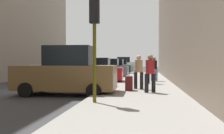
{
  "coord_description": "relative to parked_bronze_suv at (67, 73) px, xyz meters",
  "views": [
    {
      "loc": [
        6.18,
        -11.74,
        1.56
      ],
      "look_at": [
        4.01,
        5.12,
        1.16
      ],
      "focal_mm": 40.0,
      "sensor_mm": 36.0,
      "label": 1
    }
  ],
  "objects": [
    {
      "name": "sidewalk",
      "position": [
        3.35,
        0.66,
        -0.96
      ],
      "size": [
        4.0,
        40.0,
        0.15
      ],
      "primitive_type": "cube",
      "color": "gray",
      "rests_on": "ground_plane"
    },
    {
      "name": "pedestrian_in_red_jacket",
      "position": [
        3.8,
        0.2,
        0.07
      ],
      "size": [
        0.53,
        0.48,
        1.71
      ],
      "color": "black",
      "rests_on": "sidewalk"
    },
    {
      "name": "parked_silver_sedan",
      "position": [
        0.0,
        24.06,
        -0.18
      ],
      "size": [
        4.27,
        2.19,
        1.79
      ],
      "color": "#B7BABF",
      "rests_on": "ground_plane"
    },
    {
      "name": "pedestrian_in_jeans",
      "position": [
        4.25,
        6.83,
        0.07
      ],
      "size": [
        0.52,
        0.46,
        1.71
      ],
      "color": "#728CB2",
      "rests_on": "sidewalk"
    },
    {
      "name": "parked_red_hatchback",
      "position": [
        0.0,
        6.22,
        -0.18
      ],
      "size": [
        4.25,
        2.16,
        1.79
      ],
      "color": "#B2191E",
      "rests_on": "ground_plane"
    },
    {
      "name": "fire_hydrant",
      "position": [
        1.8,
        2.77,
        -0.54
      ],
      "size": [
        0.42,
        0.22,
        0.7
      ],
      "color": "red",
      "rests_on": "sidewalk"
    },
    {
      "name": "pedestrian_in_tan_coat",
      "position": [
        3.26,
        1.63,
        0.07
      ],
      "size": [
        0.53,
        0.5,
        1.71
      ],
      "color": "black",
      "rests_on": "sidewalk"
    },
    {
      "name": "traffic_light",
      "position": [
        1.85,
        -2.71,
        1.73
      ],
      "size": [
        0.32,
        0.32,
        3.6
      ],
      "color": "#514C0F",
      "rests_on": "sidewalk"
    },
    {
      "name": "parked_white_van",
      "position": [
        -0.0,
        30.66,
        0.0
      ],
      "size": [
        4.61,
        2.09,
        2.25
      ],
      "color": "silver",
      "rests_on": "ground_plane"
    },
    {
      "name": "ground_plane",
      "position": [
        -2.65,
        0.66,
        -1.03
      ],
      "size": [
        120.0,
        120.0,
        0.0
      ],
      "primitive_type": "plane",
      "color": "#38383A"
    },
    {
      "name": "pedestrian_with_fedora",
      "position": [
        3.96,
        4.75,
        0.1
      ],
      "size": [
        0.53,
        0.47,
        1.78
      ],
      "color": "black",
      "rests_on": "sidewalk"
    },
    {
      "name": "parked_dark_green_sedan",
      "position": [
        0.0,
        17.91,
        -0.18
      ],
      "size": [
        4.21,
        2.08,
        1.79
      ],
      "color": "#193828",
      "rests_on": "ground_plane"
    },
    {
      "name": "parked_bronze_suv",
      "position": [
        0.0,
        0.0,
        0.0
      ],
      "size": [
        4.61,
        2.08,
        2.25
      ],
      "color": "brown",
      "rests_on": "ground_plane"
    },
    {
      "name": "parked_gray_coupe",
      "position": [
        0.0,
        12.3,
        -0.18
      ],
      "size": [
        4.21,
        2.07,
        1.79
      ],
      "color": "slate",
      "rests_on": "ground_plane"
    },
    {
      "name": "rolling_suitcase",
      "position": [
        2.81,
        0.95,
        -0.54
      ],
      "size": [
        0.38,
        0.57,
        1.04
      ],
      "color": "#591414",
      "rests_on": "sidewalk"
    }
  ]
}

